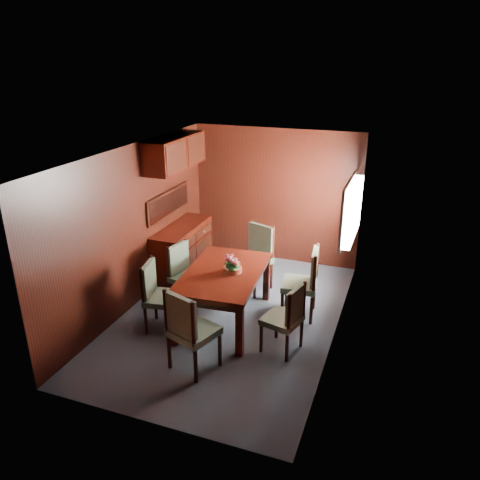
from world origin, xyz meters
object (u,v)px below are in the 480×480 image
at_px(chair_head, 189,327).
at_px(flower_centerpiece, 233,263).
at_px(sideboard, 183,251).
at_px(chair_left_near, 157,292).
at_px(dining_table, 224,278).
at_px(chair_right_near, 287,315).

bearing_deg(chair_head, flower_centerpiece, 105.21).
relative_size(sideboard, chair_left_near, 1.41).
relative_size(dining_table, flower_centerpiece, 6.28).
distance_m(sideboard, chair_left_near, 1.66).
bearing_deg(chair_left_near, sideboard, -176.08).
xyz_separation_m(sideboard, dining_table, (1.20, -1.11, 0.21)).
bearing_deg(chair_head, chair_right_near, 57.03).
relative_size(dining_table, chair_left_near, 1.72).
height_order(sideboard, dining_table, sideboard).
height_order(chair_left_near, chair_head, chair_head).
bearing_deg(chair_right_near, dining_table, 81.29).
distance_m(dining_table, chair_right_near, 1.13).
relative_size(chair_head, flower_centerpiece, 3.94).
bearing_deg(flower_centerpiece, chair_left_near, -150.13).
bearing_deg(chair_head, dining_table, 111.09).
height_order(sideboard, chair_right_near, chair_right_near).
bearing_deg(chair_right_near, flower_centerpiece, 77.13).
relative_size(sideboard, flower_centerpiece, 5.13).
distance_m(dining_table, chair_head, 1.20).
relative_size(chair_right_near, flower_centerpiece, 3.48).
bearing_deg(dining_table, chair_left_near, -152.03).
relative_size(sideboard, chair_right_near, 1.47).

